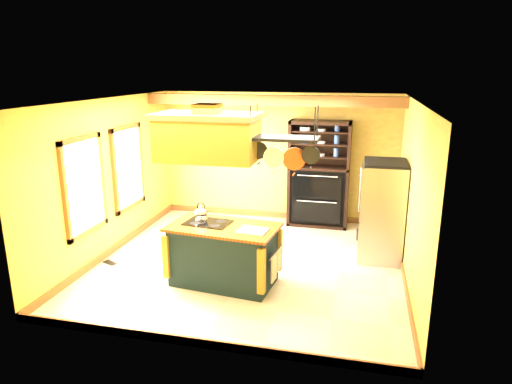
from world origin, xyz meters
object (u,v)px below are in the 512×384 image
at_px(kitchen_island, 224,254).
at_px(refrigerator, 381,213).
at_px(pot_rack, 285,145).
at_px(range_hood, 208,136).
at_px(hutch, 319,185).

relative_size(kitchen_island, refrigerator, 1.03).
bearing_deg(pot_rack, kitchen_island, -179.90).
height_order(range_hood, refrigerator, range_hood).
bearing_deg(range_hood, pot_rack, 0.14).
distance_m(refrigerator, hutch, 1.95).
height_order(pot_rack, hutch, pot_rack).
height_order(pot_rack, refrigerator, pot_rack).
relative_size(pot_rack, refrigerator, 0.61).
relative_size(range_hood, hutch, 0.68).
height_order(kitchen_island, hutch, hutch).
relative_size(kitchen_island, hutch, 0.79).
distance_m(kitchen_island, hutch, 3.29).
xyz_separation_m(kitchen_island, refrigerator, (2.33, 1.54, 0.34)).
bearing_deg(hutch, range_hood, -113.27).
height_order(kitchen_island, refrigerator, refrigerator).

